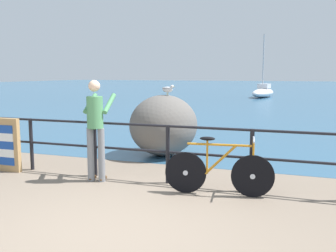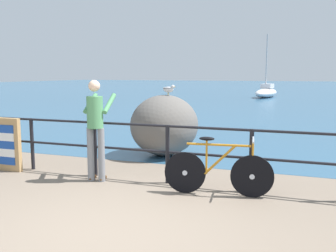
% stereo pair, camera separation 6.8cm
% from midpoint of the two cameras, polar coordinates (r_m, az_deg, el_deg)
% --- Properties ---
extents(ground_plane, '(120.00, 120.00, 0.10)m').
position_cam_midpoint_polar(ground_plane, '(24.00, 14.57, 3.05)').
color(ground_plane, '#756656').
extents(sea_surface, '(120.00, 90.00, 0.01)m').
position_cam_midpoint_polar(sea_surface, '(52.34, 17.44, 5.52)').
color(sea_surface, '#2D5675').
rests_on(sea_surface, ground_plane).
extents(promenade_railing, '(8.60, 0.07, 1.02)m').
position_cam_midpoint_polar(promenade_railing, '(6.49, 0.22, -3.18)').
color(promenade_railing, black).
rests_on(promenade_railing, ground_plane).
extents(bicycle, '(1.69, 0.48, 0.92)m').
position_cam_midpoint_polar(bicycle, '(5.97, 7.93, -6.71)').
color(bicycle, black).
rests_on(bicycle, ground_plane).
extents(person_at_railing, '(0.50, 0.66, 1.78)m').
position_cam_midpoint_polar(person_at_railing, '(6.70, -10.57, 0.10)').
color(person_at_railing, slate).
rests_on(person_at_railing, ground_plane).
extents(folded_deckchair_stack, '(0.84, 0.10, 1.04)m').
position_cam_midpoint_polar(folded_deckchair_stack, '(8.05, -23.51, -2.52)').
color(folded_deckchair_stack, tan).
rests_on(folded_deckchair_stack, ground_plane).
extents(breakwater_boulder_main, '(1.55, 1.74, 1.40)m').
position_cam_midpoint_polar(breakwater_boulder_main, '(8.75, -0.33, 0.13)').
color(breakwater_boulder_main, '#605B56').
rests_on(breakwater_boulder_main, ground).
extents(seagull, '(0.34, 0.16, 0.23)m').
position_cam_midpoint_polar(seagull, '(8.64, 0.30, 5.62)').
color(seagull, gold).
rests_on(seagull, breakwater_boulder_main).
extents(sailboat, '(1.95, 4.55, 4.90)m').
position_cam_midpoint_polar(sailboat, '(31.02, 14.67, 4.98)').
color(sailboat, white).
rests_on(sailboat, sea_surface).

